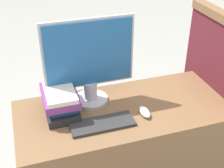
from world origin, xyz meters
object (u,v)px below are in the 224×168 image
Objects in this scene: keyboard at (102,124)px; book_stack at (60,100)px; mouse at (145,112)px; monitor at (89,61)px.

book_stack is (-0.18, 0.19, 0.07)m from keyboard.
keyboard is 3.16× the size of mouse.
book_stack is at bearing 134.98° from keyboard.
keyboard is 0.25m from mouse.
monitor reaches higher than mouse.
monitor is at bearing 137.91° from mouse.
monitor is at bearing 89.86° from keyboard.
mouse reaches higher than keyboard.
book_stack reaches higher than mouse.
book_stack is at bearing -163.26° from monitor.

